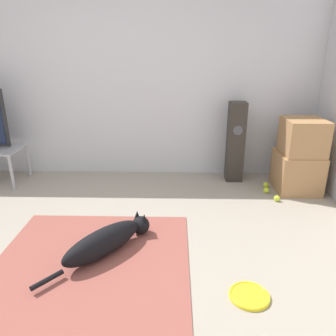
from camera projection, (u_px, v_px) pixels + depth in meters
name	position (u px, v px, depth m)	size (l,w,h in m)	color
ground_plane	(67.00, 269.00, 2.47)	(12.00, 12.00, 0.00)	#9E9384
wall_back	(110.00, 74.00, 4.00)	(8.00, 0.06, 2.55)	silver
area_rug	(91.00, 264.00, 2.53)	(1.51, 1.50, 0.01)	#934C42
dog	(108.00, 240.00, 2.63)	(0.75, 0.89, 0.23)	black
frisbee	(249.00, 295.00, 2.19)	(0.27, 0.27, 0.03)	yellow
cardboard_box_lower	(297.00, 172.00, 3.79)	(0.47, 0.51, 0.44)	#A87A4C
cardboard_box_upper	(303.00, 137.00, 3.64)	(0.43, 0.46, 0.40)	#A87A4C
floor_speaker	(235.00, 142.00, 4.00)	(0.20, 0.21, 0.98)	#2D2823
tennis_ball_by_boxes	(277.00, 198.00, 3.56)	(0.07, 0.07, 0.07)	#C6E033
tennis_ball_near_speaker	(266.00, 190.00, 3.76)	(0.07, 0.07, 0.07)	#C6E033
tennis_ball_loose_on_carpet	(266.00, 185.00, 3.91)	(0.07, 0.07, 0.07)	#C6E033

